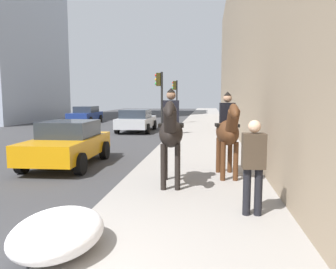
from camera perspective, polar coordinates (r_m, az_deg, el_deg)
name	(u,v)px	position (r m, az deg, el deg)	size (l,w,h in m)	color
mounted_horse_near	(171,132)	(7.60, 0.51, 0.50)	(2.15, 0.69, 2.31)	black
mounted_horse_far	(228,131)	(8.57, 10.45, 0.65)	(2.15, 0.70, 2.24)	#4C2B16
pedestrian_greeting	(253,161)	(5.90, 14.79, -4.57)	(0.27, 0.41, 1.70)	black
car_near_lane	(137,120)	(21.04, -5.55, 2.57)	(4.59, 2.18, 1.44)	#B7BABF
car_mid_lane	(68,143)	(11.03, -17.18, -1.41)	(3.94, 2.06, 1.44)	orange
car_far_lane	(86,114)	(28.93, -14.27, 3.47)	(4.57, 2.13, 1.44)	navy
traffic_light_near_curb	(160,94)	(17.65, -1.39, 7.18)	(0.20, 0.44, 3.57)	black
traffic_light_far_curb	(176,95)	(26.18, 1.36, 6.97)	(0.20, 0.44, 3.55)	black
snow_pile_near	(58,232)	(4.83, -18.79, -15.98)	(1.55, 1.19, 0.54)	white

